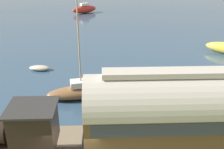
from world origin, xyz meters
TOP-DOWN VIEW (x-y plane):
  - harbor_water at (44.30, 0.00)m, footprint 80.00×80.00m
  - steam_locomotive at (1.27, 3.11)m, footprint 2.01×6.25m
  - passenger_coach at (1.27, -5.50)m, footprint 2.54×10.23m
  - sailboat_brown at (8.26, 0.17)m, footprint 2.45×5.23m
  - sailboat_red at (41.99, 1.89)m, footprint 3.96×4.92m
  - rowboat_mid_harbor at (13.71, 4.44)m, footprint 1.05×1.99m
  - rowboat_off_pier at (12.23, -9.50)m, footprint 1.86×2.22m

SIDE VIEW (x-z plane):
  - harbor_water at x=44.30m, z-range 0.00..0.01m
  - rowboat_mid_harbor at x=13.71m, z-range 0.01..0.47m
  - rowboat_off_pier at x=12.23m, z-range 0.01..0.51m
  - sailboat_brown at x=8.26m, z-range -3.96..5.14m
  - sailboat_red at x=41.99m, z-range -3.67..5.28m
  - steam_locomotive at x=1.27m, z-range 0.51..3.83m
  - passenger_coach at x=1.27m, z-range 0.77..5.29m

